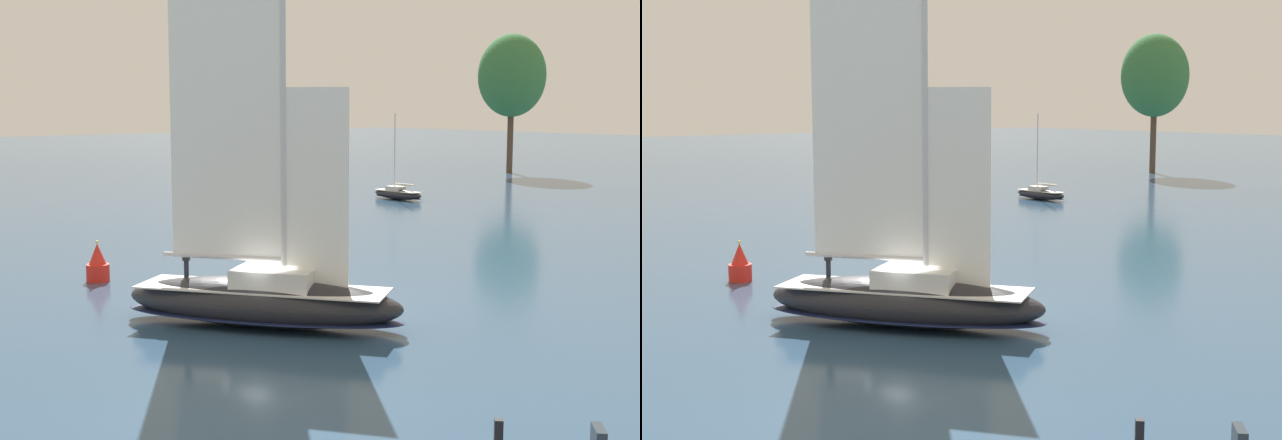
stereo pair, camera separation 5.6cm
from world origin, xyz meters
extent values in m
plane|color=#2D4C6B|center=(0.00, 0.00, 0.00)|extent=(400.00, 400.00, 0.00)
cylinder|color=#4C3828|center=(-42.43, 69.91, 4.67)|extent=(0.75, 0.75, 9.33)
ellipsoid|color=#336B38|center=(-42.43, 69.91, 12.15)|extent=(8.40, 8.40, 10.26)
ellipsoid|color=#232328|center=(0.00, 0.00, 0.97)|extent=(11.25, 9.07, 1.94)
ellipsoid|color=#19234C|center=(0.00, 0.00, 0.44)|extent=(11.36, 9.16, 0.23)
cube|color=silver|center=(0.00, 0.00, 1.54)|extent=(9.83, 7.88, 0.06)
cube|color=silver|center=(0.47, 0.32, 1.97)|extent=(3.91, 3.65, 0.80)
cylinder|color=silver|center=(0.76, 0.51, 8.71)|extent=(0.23, 0.23, 14.28)
cylinder|color=silver|center=(-1.37, -0.93, 2.71)|extent=(4.36, 3.05, 0.19)
cube|color=white|center=(-1.20, -0.82, 8.57)|extent=(3.93, 2.69, 11.71)
cube|color=white|center=(1.88, 1.28, 5.49)|extent=(2.09, 1.43, 7.86)
cylinder|color=#232838|center=(-3.05, -1.61, 1.99)|extent=(0.28, 0.28, 0.85)
cylinder|color=#262628|center=(-3.05, -1.61, 2.74)|extent=(0.47, 0.47, 0.65)
sphere|color=tan|center=(-3.05, -1.61, 3.19)|extent=(0.24, 0.24, 0.24)
ellipsoid|color=#232328|center=(-29.53, 37.15, 0.48)|extent=(5.68, 1.71, 0.96)
ellipsoid|color=#19234C|center=(-29.53, 37.15, 0.22)|extent=(5.74, 1.72, 0.12)
cube|color=#BCB7A8|center=(-29.53, 37.15, 0.77)|extent=(5.00, 1.44, 0.06)
cube|color=beige|center=(-29.81, 37.15, 1.00)|extent=(1.61, 1.14, 0.40)
cylinder|color=silver|center=(-29.98, 37.14, 4.33)|extent=(0.11, 0.11, 7.06)
cylinder|color=silver|center=(-28.71, 37.17, 1.37)|extent=(2.54, 0.15, 0.10)
cylinder|color=silver|center=(-28.71, 37.17, 1.44)|extent=(2.29, 0.20, 0.15)
cube|color=#28333D|center=(17.09, -2.97, 1.14)|extent=(0.72, 0.74, 0.57)
cylinder|color=red|center=(-12.44, -0.99, 0.43)|extent=(1.14, 1.14, 0.86)
cone|color=red|center=(-12.44, -0.99, 1.38)|extent=(0.86, 0.86, 1.05)
sphere|color=#F2F266|center=(-12.44, -0.99, 1.99)|extent=(0.16, 0.16, 0.16)
camera|label=1|loc=(28.01, -20.55, 8.85)|focal=50.00mm
camera|label=2|loc=(28.04, -20.51, 8.85)|focal=50.00mm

